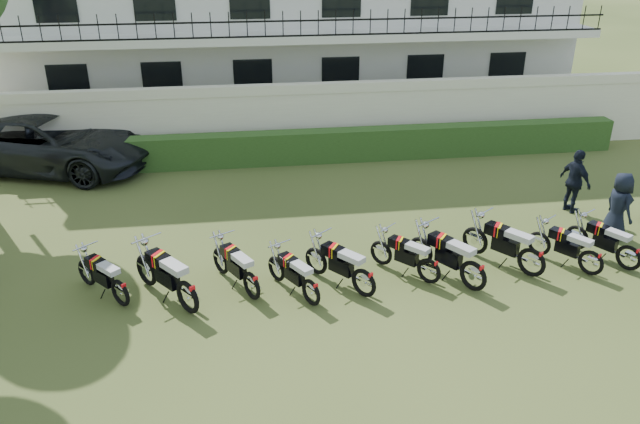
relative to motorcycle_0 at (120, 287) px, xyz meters
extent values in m
plane|color=#37471C|center=(4.57, 0.41, -0.45)|extent=(100.00, 100.00, 0.00)
cube|color=beige|center=(4.57, 8.41, 0.55)|extent=(30.00, 0.30, 2.00)
cube|color=beige|center=(4.57, 8.41, 1.70)|extent=(30.00, 0.35, 0.30)
cube|color=#224016|center=(5.57, 7.61, 0.05)|extent=(18.00, 0.60, 1.00)
cube|color=silver|center=(4.57, 14.41, 3.05)|extent=(20.00, 8.00, 7.00)
cube|color=silver|center=(4.57, 9.71, 3.05)|extent=(20.00, 1.40, 0.25)
cube|color=black|center=(4.57, 9.06, 3.65)|extent=(20.00, 0.05, 0.05)
cube|color=black|center=(4.57, 9.06, 3.20)|extent=(20.00, 0.05, 0.05)
cube|color=black|center=(-2.93, 10.43, 1.15)|extent=(1.30, 0.12, 2.20)
cube|color=black|center=(0.07, 10.43, 1.15)|extent=(1.30, 0.12, 2.20)
cube|color=black|center=(3.07, 10.43, 1.15)|extent=(1.30, 0.12, 2.20)
cube|color=black|center=(6.07, 10.43, 1.15)|extent=(1.30, 0.12, 2.20)
cube|color=black|center=(9.07, 10.43, 1.15)|extent=(1.30, 0.12, 2.20)
cube|color=black|center=(12.07, 10.43, 1.15)|extent=(1.30, 0.12, 2.20)
torus|color=black|center=(0.40, -0.45, -0.17)|extent=(0.44, 0.48, 0.57)
torus|color=black|center=(-0.40, 0.45, -0.17)|extent=(0.44, 0.48, 0.57)
cube|color=black|center=(0.03, -0.03, -0.03)|extent=(0.46, 0.49, 0.28)
cube|color=black|center=(-0.11, 0.13, 0.22)|extent=(0.46, 0.47, 0.20)
cube|color=red|center=(-0.11, 0.13, 0.23)|extent=(0.18, 0.26, 0.21)
cube|color=yellow|center=(-0.08, 0.08, 0.23)|extent=(0.16, 0.24, 0.21)
cube|color=#B2B2B2|center=(0.20, -0.22, 0.26)|extent=(0.51, 0.53, 0.11)
cylinder|color=silver|center=(-0.31, 0.35, 0.50)|extent=(0.43, 0.39, 0.03)
torus|color=black|center=(1.76, -1.00, -0.11)|extent=(0.50, 0.60, 0.68)
torus|color=black|center=(0.87, 0.14, -0.11)|extent=(0.50, 0.60, 0.68)
cube|color=black|center=(1.35, -0.47, 0.06)|extent=(0.54, 0.61, 0.33)
cube|color=black|center=(1.19, -0.27, 0.36)|extent=(0.54, 0.57, 0.25)
cube|color=red|center=(1.19, -0.27, 0.37)|extent=(0.24, 0.30, 0.26)
cube|color=yellow|center=(1.23, -0.32, 0.37)|extent=(0.21, 0.28, 0.26)
cube|color=#B2B2B2|center=(1.53, -0.71, 0.40)|extent=(0.59, 0.65, 0.13)
cylinder|color=silver|center=(0.97, 0.01, 0.69)|extent=(0.55, 0.44, 0.03)
torus|color=black|center=(2.84, -0.65, -0.16)|extent=(0.36, 0.56, 0.59)
torus|color=black|center=(2.23, 0.45, -0.16)|extent=(0.36, 0.56, 0.59)
cube|color=black|center=(2.56, -0.14, -0.01)|extent=(0.41, 0.55, 0.29)
cube|color=black|center=(2.45, 0.05, 0.25)|extent=(0.43, 0.50, 0.21)
cube|color=red|center=(2.45, 0.05, 0.26)|extent=(0.23, 0.25, 0.22)
cube|color=yellow|center=(2.48, 0.00, 0.26)|extent=(0.21, 0.23, 0.22)
cube|color=#B2B2B2|center=(2.69, -0.37, 0.29)|extent=(0.46, 0.58, 0.12)
cylinder|color=silver|center=(2.30, 0.32, 0.54)|extent=(0.52, 0.31, 0.03)
torus|color=black|center=(3.98, -0.98, -0.17)|extent=(0.35, 0.52, 0.55)
torus|color=black|center=(3.38, 0.03, -0.17)|extent=(0.35, 0.52, 0.55)
cube|color=black|center=(3.70, -0.51, -0.04)|extent=(0.39, 0.51, 0.27)
cube|color=black|center=(3.59, -0.34, 0.21)|extent=(0.41, 0.47, 0.20)
cube|color=red|center=(3.59, -0.34, 0.21)|extent=(0.21, 0.23, 0.21)
cube|color=yellow|center=(3.62, -0.38, 0.21)|extent=(0.19, 0.22, 0.21)
cube|color=#B2B2B2|center=(3.82, -0.72, 0.24)|extent=(0.44, 0.54, 0.11)
cylinder|color=silver|center=(3.45, -0.09, 0.48)|extent=(0.48, 0.30, 0.03)
torus|color=black|center=(5.17, -0.83, -0.14)|extent=(0.46, 0.53, 0.61)
torus|color=black|center=(4.35, 0.19, -0.14)|extent=(0.46, 0.53, 0.61)
cube|color=black|center=(4.79, -0.36, 0.01)|extent=(0.49, 0.54, 0.30)
cube|color=black|center=(4.64, -0.18, 0.28)|extent=(0.49, 0.51, 0.22)
cube|color=red|center=(4.64, -0.18, 0.29)|extent=(0.21, 0.27, 0.23)
cube|color=yellow|center=(4.68, -0.23, 0.29)|extent=(0.18, 0.26, 0.23)
cube|color=#B2B2B2|center=(4.96, -0.57, 0.32)|extent=(0.53, 0.58, 0.12)
cylinder|color=silver|center=(4.44, 0.07, 0.58)|extent=(0.49, 0.40, 0.03)
torus|color=black|center=(6.59, -0.45, -0.17)|extent=(0.44, 0.48, 0.56)
torus|color=black|center=(5.79, 0.45, -0.17)|extent=(0.44, 0.48, 0.56)
cube|color=black|center=(6.22, -0.03, -0.03)|extent=(0.46, 0.49, 0.28)
cube|color=black|center=(6.08, 0.12, 0.22)|extent=(0.46, 0.47, 0.20)
cube|color=red|center=(6.08, 0.12, 0.23)|extent=(0.18, 0.25, 0.21)
cube|color=yellow|center=(6.12, 0.08, 0.23)|extent=(0.16, 0.24, 0.21)
cube|color=#B2B2B2|center=(6.39, -0.22, 0.26)|extent=(0.50, 0.53, 0.11)
cylinder|color=silver|center=(5.89, 0.34, 0.50)|extent=(0.43, 0.39, 0.03)
torus|color=black|center=(7.37, -0.97, -0.12)|extent=(0.44, 0.60, 0.65)
torus|color=black|center=(6.62, 0.19, -0.12)|extent=(0.44, 0.60, 0.65)
cube|color=black|center=(7.03, -0.44, 0.04)|extent=(0.48, 0.60, 0.32)
cube|color=black|center=(6.89, -0.23, 0.32)|extent=(0.49, 0.55, 0.23)
cube|color=red|center=(6.89, -0.23, 0.33)|extent=(0.24, 0.28, 0.25)
cube|color=yellow|center=(6.93, -0.28, 0.33)|extent=(0.22, 0.26, 0.25)
cube|color=#B2B2B2|center=(7.18, -0.68, 0.37)|extent=(0.53, 0.63, 0.13)
cylinder|color=silver|center=(6.71, 0.06, 0.64)|extent=(0.55, 0.38, 0.03)
torus|color=black|center=(8.82, -0.58, -0.13)|extent=(0.46, 0.58, 0.65)
torus|color=black|center=(8.00, 0.53, -0.13)|extent=(0.46, 0.58, 0.65)
cube|color=black|center=(8.44, -0.07, 0.03)|extent=(0.50, 0.58, 0.32)
cube|color=black|center=(8.30, 0.13, 0.32)|extent=(0.51, 0.55, 0.23)
cube|color=red|center=(8.30, 0.13, 0.33)|extent=(0.23, 0.29, 0.24)
cube|color=yellow|center=(8.34, 0.08, 0.33)|extent=(0.20, 0.27, 0.24)
cube|color=#B2B2B2|center=(8.62, -0.30, 0.36)|extent=(0.55, 0.62, 0.13)
cylinder|color=silver|center=(8.10, 0.40, 0.64)|extent=(0.53, 0.40, 0.03)
torus|color=black|center=(10.04, -0.63, -0.17)|extent=(0.39, 0.51, 0.56)
torus|color=black|center=(9.35, 0.35, -0.17)|extent=(0.39, 0.51, 0.56)
cube|color=black|center=(9.72, -0.18, -0.03)|extent=(0.43, 0.51, 0.28)
cube|color=black|center=(9.60, 0.00, 0.22)|extent=(0.43, 0.48, 0.20)
cube|color=red|center=(9.60, 0.00, 0.23)|extent=(0.20, 0.25, 0.21)
cube|color=yellow|center=(9.63, -0.05, 0.23)|extent=(0.18, 0.23, 0.21)
cube|color=#B2B2B2|center=(9.86, -0.38, 0.25)|extent=(0.47, 0.54, 0.11)
cylinder|color=silver|center=(9.43, 0.24, 0.49)|extent=(0.47, 0.34, 0.03)
torus|color=black|center=(10.30, 0.47, -0.16)|extent=(0.36, 0.54, 0.57)
cube|color=black|center=(10.63, -0.10, -0.02)|extent=(0.41, 0.53, 0.28)
cube|color=black|center=(10.52, 0.08, 0.23)|extent=(0.42, 0.49, 0.21)
cube|color=red|center=(10.52, 0.08, 0.24)|extent=(0.22, 0.24, 0.22)
cube|color=yellow|center=(10.55, 0.04, 0.24)|extent=(0.20, 0.22, 0.22)
cylinder|color=silver|center=(10.37, 0.34, 0.51)|extent=(0.50, 0.31, 0.03)
imported|color=black|center=(-3.16, 7.99, 0.40)|extent=(6.64, 4.52, 1.69)
imported|color=black|center=(11.19, 1.44, 0.38)|extent=(0.58, 0.84, 1.64)
imported|color=black|center=(10.92, 2.98, 0.39)|extent=(0.66, 1.06, 1.68)
camera|label=1|loc=(2.43, -10.76, 6.39)|focal=35.00mm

